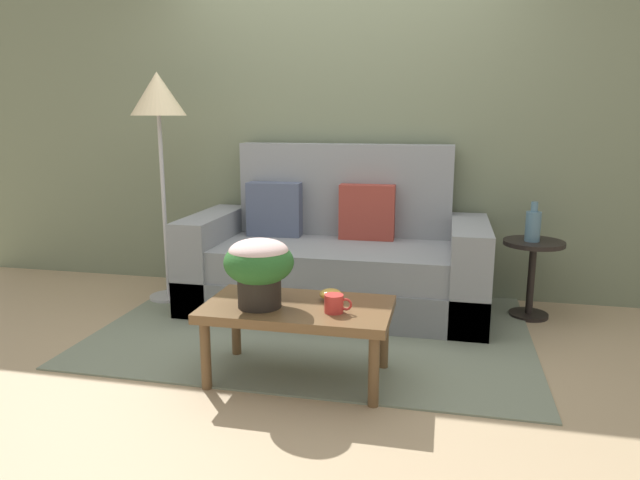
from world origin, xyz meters
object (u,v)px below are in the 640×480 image
object	(u,v)px
coffee_table	(298,314)
snack_bowl	(331,294)
potted_plant	(259,264)
coffee_mug	(335,304)
floor_lamp	(158,107)
couch	(336,261)
table_vase	(533,225)
side_table	(532,265)

from	to	relation	value
coffee_table	snack_bowl	world-z (taller)	snack_bowl
potted_plant	snack_bowl	size ratio (longest dim) A/B	2.98
coffee_table	coffee_mug	bearing A→B (deg)	-20.45
floor_lamp	potted_plant	size ratio (longest dim) A/B	4.70
snack_bowl	couch	bearing A→B (deg)	99.66
snack_bowl	table_vase	distance (m)	1.62
potted_plant	snack_bowl	xyz separation A→B (m)	(0.33, 0.17, -0.19)
couch	side_table	bearing A→B (deg)	2.97
couch	potted_plant	xyz separation A→B (m)	(-0.14, -1.27, 0.28)
coffee_mug	snack_bowl	xyz separation A→B (m)	(-0.06, 0.18, -0.01)
coffee_mug	snack_bowl	world-z (taller)	coffee_mug
couch	table_vase	bearing A→B (deg)	2.30
floor_lamp	potted_plant	distance (m)	1.78
couch	snack_bowl	world-z (taller)	couch
coffee_table	potted_plant	bearing A→B (deg)	-158.74
floor_lamp	table_vase	distance (m)	2.69
coffee_table	coffee_mug	size ratio (longest dim) A/B	6.92
coffee_table	coffee_mug	distance (m)	0.24
couch	potted_plant	bearing A→B (deg)	-96.52
couch	side_table	distance (m)	1.34
floor_lamp	coffee_mug	world-z (taller)	floor_lamp
side_table	coffee_mug	distance (m)	1.73
side_table	coffee_mug	bearing A→B (deg)	-129.22
potted_plant	coffee_mug	world-z (taller)	potted_plant
floor_lamp	snack_bowl	distance (m)	2.00
coffee_mug	table_vase	bearing A→B (deg)	50.87
snack_bowl	coffee_mug	bearing A→B (deg)	-72.71
potted_plant	coffee_mug	xyz separation A→B (m)	(0.39, -0.01, -0.17)
couch	table_vase	distance (m)	1.35
coffee_mug	table_vase	size ratio (longest dim) A/B	0.52
coffee_mug	snack_bowl	bearing A→B (deg)	107.29
snack_bowl	table_vase	size ratio (longest dim) A/B	0.44
potted_plant	couch	bearing A→B (deg)	83.48
potted_plant	coffee_mug	bearing A→B (deg)	-1.02
coffee_table	table_vase	bearing A→B (deg)	44.19
coffee_table	side_table	distance (m)	1.81
floor_lamp	side_table	bearing A→B (deg)	3.86
side_table	floor_lamp	world-z (taller)	floor_lamp
coffee_mug	couch	bearing A→B (deg)	100.75
coffee_table	table_vase	distance (m)	1.81
snack_bowl	table_vase	world-z (taller)	table_vase
floor_lamp	coffee_mug	bearing A→B (deg)	-37.98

